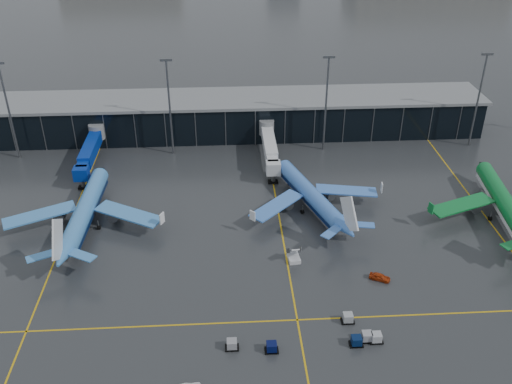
{
  "coord_description": "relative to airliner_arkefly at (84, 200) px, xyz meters",
  "views": [
    {
      "loc": [
        -1.34,
        -86.64,
        67.25
      ],
      "look_at": [
        5.0,
        18.0,
        6.0
      ],
      "focal_mm": 40.0,
      "sensor_mm": 36.0,
      "label": 1
    }
  ],
  "objects": [
    {
      "name": "terminal_pier",
      "position": [
        31.0,
        45.16,
        -0.71
      ],
      "size": [
        142.0,
        17.0,
        10.7
      ],
      "color": "black",
      "rests_on": "ground"
    },
    {
      "name": "flood_masts",
      "position": [
        36.0,
        33.16,
        7.68
      ],
      "size": [
        203.0,
        0.5,
        25.5
      ],
      "color": "#595B60",
      "rests_on": "ground"
    },
    {
      "name": "airliner_aer_lingus",
      "position": [
        89.16,
        -2.07,
        -0.06
      ],
      "size": [
        38.94,
        43.17,
        12.13
      ],
      "primitive_type": null,
      "rotation": [
        0.0,
        0.0,
        -0.11
      ],
      "color": "#0D7430",
      "rests_on": "ground"
    },
    {
      "name": "airliner_klm_near",
      "position": [
        48.04,
        4.05,
        -0.46
      ],
      "size": [
        42.41,
        45.25,
        11.34
      ],
      "primitive_type": null,
      "rotation": [
        0.0,
        0.0,
        0.32
      ],
      "color": "#4178D5",
      "rests_on": "ground"
    },
    {
      "name": "taxi_lines",
      "position": [
        41.0,
        -6.23,
        -6.12
      ],
      "size": [
        220.0,
        120.0,
        0.02
      ],
      "color": "gold",
      "rests_on": "ground"
    },
    {
      "name": "service_van_red",
      "position": [
        57.5,
        -22.15,
        -5.47
      ],
      "size": [
        4.16,
        3.11,
        1.32
      ],
      "primitive_type": "imported",
      "rotation": [
        0.0,
        0.0,
        1.11
      ],
      "color": "#A7310C",
      "rests_on": "ground"
    },
    {
      "name": "baggage_carts",
      "position": [
        44.92,
        -37.03,
        -5.37
      ],
      "size": [
        25.41,
        7.32,
        1.7
      ],
      "color": "black",
      "rests_on": "ground"
    },
    {
      "name": "jet_bridges",
      "position": [
        -4.0,
        26.15,
        -1.58
      ],
      "size": [
        94.0,
        27.5,
        7.2
      ],
      "color": "#595B60",
      "rests_on": "ground"
    },
    {
      "name": "ground",
      "position": [
        31.0,
        -16.84,
        -6.13
      ],
      "size": [
        600.0,
        600.0,
        0.0
      ],
      "primitive_type": "plane",
      "color": "#282B2D",
      "rests_on": "ground"
    },
    {
      "name": "mobile_airstair",
      "position": [
        42.34,
        -15.13,
        -5.36
      ],
      "size": [
        2.52,
        3.41,
        3.45
      ],
      "rotation": [
        0.0,
        0.0,
        0.1
      ],
      "color": "silver",
      "rests_on": "ground"
    },
    {
      "name": "airliner_arkefly",
      "position": [
        0.0,
        0.0,
        0.0
      ],
      "size": [
        36.56,
        41.23,
        12.26
      ],
      "primitive_type": null,
      "rotation": [
        0.0,
        0.0,
        -0.04
      ],
      "color": "#4087D2",
      "rests_on": "ground"
    }
  ]
}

